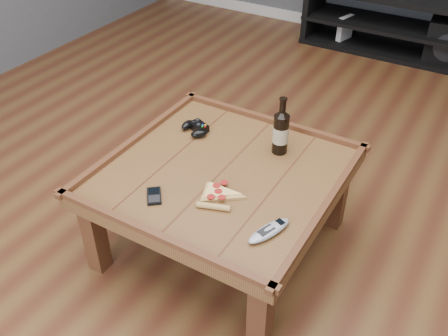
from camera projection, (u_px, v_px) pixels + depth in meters
The scene contains 10 objects.
ground at pixel (222, 243), 2.48m from camera, with size 6.00×6.00×0.00m, color #4B2515.
baseboard at pixel (391, 36), 4.52m from camera, with size 5.00×0.02×0.10m, color silver.
coffee_table at pixel (222, 182), 2.25m from camera, with size 1.03×1.03×0.48m.
media_console at pixel (388, 23), 4.24m from camera, with size 1.40×0.45×0.50m.
beer_bottle at pixel (281, 131), 2.27m from camera, with size 0.07×0.07×0.28m.
game_controller at pixel (195, 128), 2.46m from camera, with size 0.16×0.14×0.05m.
pizza_slice at pixel (218, 195), 2.07m from camera, with size 0.22×0.28×0.03m.
smartphone at pixel (154, 196), 2.07m from camera, with size 0.11×0.12×0.01m.
remote_control at pixel (269, 231), 1.89m from camera, with size 0.13×0.21×0.03m.
game_console at pixel (345, 31), 4.44m from camera, with size 0.16×0.22×0.25m.
Camera 1 is at (0.91, -1.52, 1.78)m, focal length 40.00 mm.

